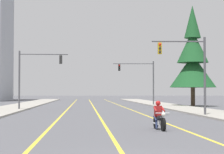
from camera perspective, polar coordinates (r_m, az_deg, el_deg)
lane_stripe_center at (r=55.75m, az=-2.54°, el=-3.96°), size 0.16×100.00×0.01m
lane_stripe_left at (r=55.77m, az=-5.62°, el=-3.95°), size 0.16×100.00×0.01m
lane_stripe_right at (r=55.96m, az=1.36°, el=-3.95°), size 0.16×100.00×0.01m
sidewalk_kerb_right at (r=51.93m, az=8.59°, el=-4.01°), size 4.40×110.00×0.14m
sidewalk_kerb_left at (r=51.40m, az=-12.95°, el=-4.00°), size 4.40×110.00×0.14m
motorcycle_with_rider at (r=21.58m, az=6.34°, el=-5.50°), size 0.70×2.19×1.46m
traffic_signal_near_right at (r=33.70m, az=10.39°, el=1.69°), size 4.25×0.37×6.20m
traffic_signal_near_left at (r=45.13m, az=-10.48°, el=0.83°), size 5.14×0.39×6.20m
traffic_signal_mid_right at (r=59.47m, az=3.98°, el=0.16°), size 5.71×0.40×6.20m
conifer_tree_right_verge_far at (r=57.33m, az=10.78°, el=2.29°), size 6.11×6.11×13.45m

